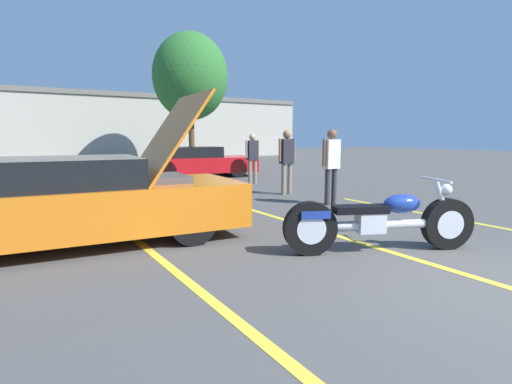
{
  "coord_description": "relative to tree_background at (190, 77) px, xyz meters",
  "views": [
    {
      "loc": [
        -4.24,
        -1.84,
        1.56
      ],
      "look_at": [
        -1.41,
        2.74,
        0.8
      ],
      "focal_mm": 28.0,
      "sensor_mm": 36.0,
      "label": 1
    }
  ],
  "objects": [
    {
      "name": "parking_stripe_middle",
      "position": [
        -4.51,
        -16.86,
        -4.79
      ],
      "size": [
        0.12,
        5.87,
        0.01
      ],
      "primitive_type": "cube",
      "color": "yellow",
      "rests_on": "ground"
    },
    {
      "name": "motorcycle",
      "position": [
        -4.62,
        -17.54,
        -4.38
      ],
      "size": [
        2.51,
        1.24,
        0.99
      ],
      "rotation": [
        0.0,
        0.0,
        -0.41
      ],
      "color": "black",
      "rests_on": "ground"
    },
    {
      "name": "parked_car_right_row",
      "position": [
        -2.69,
        -6.9,
        -4.23
      ],
      "size": [
        4.59,
        2.5,
        1.16
      ],
      "rotation": [
        0.0,
        0.0,
        -0.16
      ],
      "color": "red",
      "rests_on": "ground"
    },
    {
      "name": "parking_stripe_foreground",
      "position": [
        -7.27,
        -16.86,
        -4.79
      ],
      "size": [
        0.12,
        5.87,
        0.01
      ],
      "primitive_type": "cube",
      "color": "yellow",
      "rests_on": "ground"
    },
    {
      "name": "spectator_midground",
      "position": [
        -2.62,
        -14.37,
        -3.78
      ],
      "size": [
        0.52,
        0.22,
        1.71
      ],
      "color": "#333338",
      "rests_on": "ground"
    },
    {
      "name": "tree_background",
      "position": [
        0.0,
        0.0,
        0.0
      ],
      "size": [
        4.12,
        4.12,
        7.18
      ],
      "color": "brown",
      "rests_on": "ground"
    },
    {
      "name": "spectator_near_motorcycle",
      "position": [
        -2.02,
        -9.94,
        -3.83
      ],
      "size": [
        0.52,
        0.21,
        1.63
      ],
      "color": "gray",
      "rests_on": "ground"
    },
    {
      "name": "parking_stripe_back",
      "position": [
        -1.75,
        -16.86,
        -4.79
      ],
      "size": [
        0.12,
        5.87,
        0.01
      ],
      "primitive_type": "cube",
      "color": "yellow",
      "rests_on": "ground"
    },
    {
      "name": "show_car_hood_open",
      "position": [
        -8.03,
        -14.96,
        -4.17
      ],
      "size": [
        4.89,
        2.22,
        2.23
      ],
      "rotation": [
        0.0,
        0.0,
        -0.08
      ],
      "color": "orange",
      "rests_on": "ground"
    },
    {
      "name": "far_building",
      "position": [
        -4.57,
        7.83,
        -2.46
      ],
      "size": [
        32.0,
        4.2,
        4.4
      ],
      "color": "#B2AD9E",
      "rests_on": "ground"
    },
    {
      "name": "spectator_by_show_car",
      "position": [
        -2.53,
        -12.54,
        -3.78
      ],
      "size": [
        0.52,
        0.22,
        1.71
      ],
      "color": "gray",
      "rests_on": "ground"
    }
  ]
}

